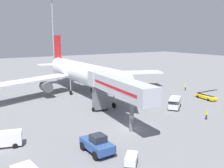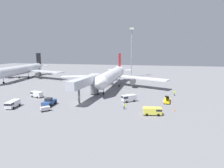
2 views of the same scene
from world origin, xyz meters
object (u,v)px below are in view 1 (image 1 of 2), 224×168
belt_loader_truck (206,96)px  baggage_cart_outer_left (131,160)px  service_van_far_right (3,139)px  ground_crew_worker_midground (185,87)px  ground_crew_worker_foreground (207,114)px  apron_light_mast (53,20)px  jet_bridge (115,87)px  airplane_at_gate (82,73)px  safety_cone_alpha (123,102)px  pushback_tug (97,144)px  service_van_rear_right (175,103)px

belt_loader_truck → baggage_cart_outer_left: (-33.69, -16.00, -0.00)m
service_van_far_right → ground_crew_worker_midground: bearing=14.1°
service_van_far_right → ground_crew_worker_foreground: size_ratio=2.57×
ground_crew_worker_foreground → apron_light_mast: (-4.64, 64.88, 19.22)m
jet_bridge → apron_light_mast: size_ratio=0.67×
airplane_at_gate → belt_loader_truck: 30.65m
jet_bridge → belt_loader_truck: size_ratio=3.47×
ground_crew_worker_foreground → apron_light_mast: apron_light_mast is taller
ground_crew_worker_midground → safety_cone_alpha: ground_crew_worker_midground is taller
airplane_at_gate → safety_cone_alpha: airplane_at_gate is taller
service_van_far_right → apron_light_mast: apron_light_mast is taller
pushback_tug → service_van_far_right: bearing=139.9°
apron_light_mast → ground_crew_worker_midground: bearing=-65.6°
service_van_rear_right → safety_cone_alpha: bearing=124.0°
pushback_tug → service_van_rear_right: pushback_tug is taller
airplane_at_gate → service_van_far_right: airplane_at_gate is taller
service_van_far_right → ground_crew_worker_midground: size_ratio=2.68×
safety_cone_alpha → baggage_cart_outer_left: bearing=-122.8°
belt_loader_truck → ground_crew_worker_midground: (3.48, 9.50, 0.21)m
jet_bridge → pushback_tug: 13.93m
belt_loader_truck → ground_crew_worker_foreground: size_ratio=3.10×
airplane_at_gate → pushback_tug: size_ratio=9.71×
jet_bridge → apron_light_mast: (9.37, 56.44, 14.20)m
airplane_at_gate → service_van_far_right: size_ratio=10.40×
jet_bridge → ground_crew_worker_midground: (30.05, 10.89, -5.06)m
service_van_far_right → ground_crew_worker_foreground: bearing=-12.3°
belt_loader_truck → apron_light_mast: bearing=107.4°
airplane_at_gate → service_van_far_right: 33.08m
jet_bridge → baggage_cart_outer_left: size_ratio=7.66×
belt_loader_truck → baggage_cart_outer_left: 37.29m
belt_loader_truck → ground_crew_worker_midground: belt_loader_truck is taller
jet_bridge → apron_light_mast: 58.94m
airplane_at_gate → baggage_cart_outer_left: bearing=-107.4°
belt_loader_truck → ground_crew_worker_foreground: (-12.57, -9.84, 0.25)m
baggage_cart_outer_left → ground_crew_worker_midground: ground_crew_worker_midground is taller
jet_bridge → pushback_tug: jet_bridge is taller
apron_light_mast → airplane_at_gate: bearing=-98.2°
airplane_at_gate → service_van_rear_right: (9.93, -22.45, -4.10)m
jet_bridge → baggage_cart_outer_left: (-7.11, -14.61, -5.27)m
ground_crew_worker_foreground → apron_light_mast: size_ratio=0.06×
service_van_rear_right → ground_crew_worker_midground: service_van_rear_right is taller
jet_bridge → safety_cone_alpha: bearing=47.9°
service_van_rear_right → ground_crew_worker_foreground: (-0.32, -8.02, -0.28)m
baggage_cart_outer_left → ground_crew_worker_foreground: 22.00m
service_van_rear_right → ground_crew_worker_midground: size_ratio=2.75×
baggage_cart_outer_left → ground_crew_worker_midground: size_ratio=1.46×
airplane_at_gate → belt_loader_truck: bearing=-42.9°
pushback_tug → belt_loader_truck: 37.07m
pushback_tug → baggage_cart_outer_left: 5.28m
pushback_tug → ground_crew_worker_midground: bearing=27.8°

